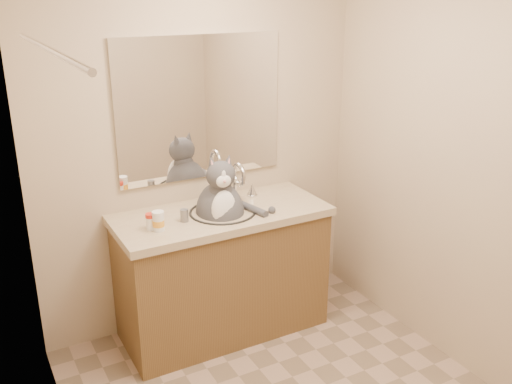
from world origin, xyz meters
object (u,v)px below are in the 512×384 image
cat (221,208)px  pill_bottle_orange (158,221)px  pill_bottle_redcap (151,222)px  grey_canister (184,215)px

cat → pill_bottle_orange: (-0.43, -0.07, 0.03)m
pill_bottle_orange → pill_bottle_redcap: bearing=132.1°
cat → pill_bottle_redcap: bearing=-163.7°
pill_bottle_redcap → pill_bottle_orange: bearing=-47.9°
cat → pill_bottle_orange: bearing=-158.4°
pill_bottle_redcap → grey_canister: 0.22m
cat → grey_canister: cat is taller
cat → pill_bottle_orange: cat is taller
pill_bottle_redcap → grey_canister: size_ratio=1.25×
pill_bottle_orange → grey_canister: bearing=16.9°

